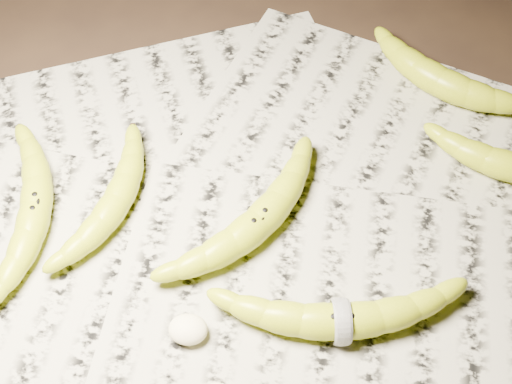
# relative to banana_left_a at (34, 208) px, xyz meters

# --- Properties ---
(ground) EXTENTS (3.00, 3.00, 0.00)m
(ground) POSITION_rel_banana_left_a_xyz_m (0.27, -0.02, -0.03)
(ground) COLOR black
(ground) RESTS_ON ground
(newspaper_patch) EXTENTS (0.90, 0.70, 0.01)m
(newspaper_patch) POSITION_rel_banana_left_a_xyz_m (0.26, -0.02, -0.02)
(newspaper_patch) COLOR #A4A18D
(newspaper_patch) RESTS_ON ground
(banana_left_a) EXTENTS (0.09, 0.21, 0.04)m
(banana_left_a) POSITION_rel_banana_left_a_xyz_m (0.00, 0.00, 0.00)
(banana_left_a) COLOR #C3CC19
(banana_left_a) RESTS_ON newspaper_patch
(banana_left_b) EXTENTS (0.10, 0.19, 0.03)m
(banana_left_b) POSITION_rel_banana_left_a_xyz_m (0.09, 0.02, -0.00)
(banana_left_b) COLOR #C3CC19
(banana_left_b) RESTS_ON newspaper_patch
(banana_center) EXTENTS (0.18, 0.21, 0.04)m
(banana_center) POSITION_rel_banana_left_a_xyz_m (0.25, 0.01, 0.00)
(banana_center) COLOR #C3CC19
(banana_center) RESTS_ON newspaper_patch
(banana_taped) EXTENTS (0.24, 0.09, 0.04)m
(banana_taped) POSITION_rel_banana_left_a_xyz_m (0.34, -0.10, 0.00)
(banana_taped) COLOR #C3CC19
(banana_taped) RESTS_ON newspaper_patch
(banana_upper_b) EXTENTS (0.20, 0.15, 0.04)m
(banana_upper_b) POSITION_rel_banana_left_a_xyz_m (0.45, 0.24, 0.00)
(banana_upper_b) COLOR #C3CC19
(banana_upper_b) RESTS_ON newspaper_patch
(measuring_tape) EXTENTS (0.01, 0.05, 0.05)m
(measuring_tape) POSITION_rel_banana_left_a_xyz_m (0.34, -0.10, 0.00)
(measuring_tape) COLOR white
(measuring_tape) RESTS_ON newspaper_patch
(flesh_chunk_a) EXTENTS (0.04, 0.03, 0.02)m
(flesh_chunk_a) POSITION_rel_banana_left_a_xyz_m (0.19, -0.12, -0.01)
(flesh_chunk_a) COLOR #F7F3BF
(flesh_chunk_a) RESTS_ON newspaper_patch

